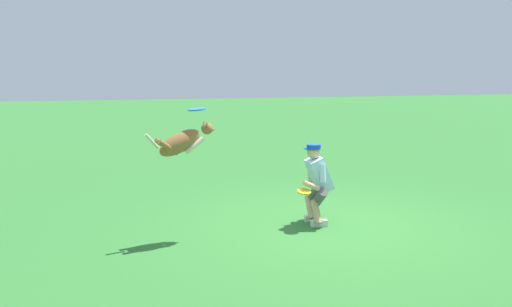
# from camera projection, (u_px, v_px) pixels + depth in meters

# --- Properties ---
(ground_plane) EXTENTS (60.00, 60.00, 0.00)m
(ground_plane) POSITION_uv_depth(u_px,v_px,m) (332.00, 228.00, 8.13)
(ground_plane) COLOR #317530
(person) EXTENTS (0.57, 0.65, 1.29)m
(person) POSITION_uv_depth(u_px,v_px,m) (317.00, 181.00, 8.22)
(person) COLOR silver
(person) RESTS_ON ground_plane
(dog) EXTENTS (1.03, 0.46, 0.54)m
(dog) POSITION_uv_depth(u_px,v_px,m) (183.00, 142.00, 7.33)
(dog) COLOR #936136
(frisbee_flying) EXTENTS (0.34, 0.34, 0.05)m
(frisbee_flying) POSITION_uv_depth(u_px,v_px,m) (197.00, 109.00, 7.38)
(frisbee_flying) COLOR #298BDF
(frisbee_held) EXTENTS (0.31, 0.30, 0.08)m
(frisbee_held) POSITION_uv_depth(u_px,v_px,m) (304.00, 191.00, 7.92)
(frisbee_held) COLOR yellow
(frisbee_held) RESTS_ON person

